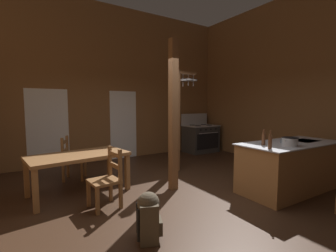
{
  "coord_description": "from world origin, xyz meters",
  "views": [
    {
      "loc": [
        -2.32,
        -3.29,
        1.65
      ],
      "look_at": [
        0.11,
        0.53,
        1.23
      ],
      "focal_mm": 25.09,
      "sensor_mm": 36.0,
      "label": 1
    }
  ],
  "objects_px": {
    "stove_range": "(201,138)",
    "ladderback_chair_near_window": "(72,159)",
    "mixing_bowl_on_counter": "(286,141)",
    "bottle_short_on_counter": "(270,142)",
    "dining_table": "(79,159)",
    "ladderback_chair_by_post": "(107,179)",
    "stockpot_on_counter": "(290,142)",
    "bottle_tall_on_counter": "(264,139)",
    "backpack": "(149,215)",
    "kitchen_island": "(290,166)"
  },
  "relations": [
    {
      "from": "dining_table",
      "to": "bottle_short_on_counter",
      "type": "relative_size",
      "value": 5.98
    },
    {
      "from": "ladderback_chair_near_window",
      "to": "ladderback_chair_by_post",
      "type": "height_order",
      "value": "same"
    },
    {
      "from": "ladderback_chair_near_window",
      "to": "backpack",
      "type": "height_order",
      "value": "ladderback_chair_near_window"
    },
    {
      "from": "ladderback_chair_near_window",
      "to": "stockpot_on_counter",
      "type": "xyz_separation_m",
      "value": [
        3.03,
        -3.14,
        0.55
      ]
    },
    {
      "from": "dining_table",
      "to": "ladderback_chair_by_post",
      "type": "xyz_separation_m",
      "value": [
        0.26,
        -0.84,
        -0.2
      ]
    },
    {
      "from": "ladderback_chair_by_post",
      "to": "stove_range",
      "type": "bearing_deg",
      "value": 32.02
    },
    {
      "from": "stove_range",
      "to": "ladderback_chair_by_post",
      "type": "height_order",
      "value": "stove_range"
    },
    {
      "from": "mixing_bowl_on_counter",
      "to": "kitchen_island",
      "type": "bearing_deg",
      "value": -1.42
    },
    {
      "from": "ladderback_chair_by_post",
      "to": "bottle_tall_on_counter",
      "type": "distance_m",
      "value": 2.78
    },
    {
      "from": "stove_range",
      "to": "ladderback_chair_near_window",
      "type": "bearing_deg",
      "value": -169.34
    },
    {
      "from": "stove_range",
      "to": "bottle_short_on_counter",
      "type": "relative_size",
      "value": 4.39
    },
    {
      "from": "stockpot_on_counter",
      "to": "ladderback_chair_by_post",
      "type": "bearing_deg",
      "value": 154.26
    },
    {
      "from": "stove_range",
      "to": "bottle_tall_on_counter",
      "type": "xyz_separation_m",
      "value": [
        -1.65,
        -3.65,
        0.56
      ]
    },
    {
      "from": "dining_table",
      "to": "stockpot_on_counter",
      "type": "relative_size",
      "value": 5.33
    },
    {
      "from": "mixing_bowl_on_counter",
      "to": "bottle_short_on_counter",
      "type": "relative_size",
      "value": 0.7
    },
    {
      "from": "stove_range",
      "to": "mixing_bowl_on_counter",
      "type": "height_order",
      "value": "stove_range"
    },
    {
      "from": "stockpot_on_counter",
      "to": "bottle_tall_on_counter",
      "type": "bearing_deg",
      "value": 133.95
    },
    {
      "from": "mixing_bowl_on_counter",
      "to": "bottle_tall_on_counter",
      "type": "distance_m",
      "value": 0.55
    },
    {
      "from": "bottle_tall_on_counter",
      "to": "backpack",
      "type": "bearing_deg",
      "value": -176.54
    },
    {
      "from": "ladderback_chair_by_post",
      "to": "kitchen_island",
      "type": "bearing_deg",
      "value": -19.7
    },
    {
      "from": "mixing_bowl_on_counter",
      "to": "stove_range",
      "type": "bearing_deg",
      "value": 73.54
    },
    {
      "from": "mixing_bowl_on_counter",
      "to": "bottle_short_on_counter",
      "type": "height_order",
      "value": "bottle_short_on_counter"
    },
    {
      "from": "bottle_tall_on_counter",
      "to": "bottle_short_on_counter",
      "type": "height_order",
      "value": "bottle_short_on_counter"
    },
    {
      "from": "dining_table",
      "to": "ladderback_chair_by_post",
      "type": "distance_m",
      "value": 0.9
    },
    {
      "from": "mixing_bowl_on_counter",
      "to": "stockpot_on_counter",
      "type": "bearing_deg",
      "value": -138.99
    },
    {
      "from": "ladderback_chair_near_window",
      "to": "ladderback_chair_by_post",
      "type": "relative_size",
      "value": 1.0
    },
    {
      "from": "stockpot_on_counter",
      "to": "mixing_bowl_on_counter",
      "type": "xyz_separation_m",
      "value": [
        0.24,
        0.21,
        -0.04
      ]
    },
    {
      "from": "bottle_short_on_counter",
      "to": "mixing_bowl_on_counter",
      "type": "bearing_deg",
      "value": 13.21
    },
    {
      "from": "mixing_bowl_on_counter",
      "to": "bottle_tall_on_counter",
      "type": "relative_size",
      "value": 0.74
    },
    {
      "from": "bottle_short_on_counter",
      "to": "stockpot_on_counter",
      "type": "bearing_deg",
      "value": -3.12
    },
    {
      "from": "dining_table",
      "to": "stockpot_on_counter",
      "type": "distance_m",
      "value": 3.79
    },
    {
      "from": "ladderback_chair_near_window",
      "to": "stockpot_on_counter",
      "type": "height_order",
      "value": "stockpot_on_counter"
    },
    {
      "from": "stove_range",
      "to": "stockpot_on_counter",
      "type": "bearing_deg",
      "value": -108.8
    },
    {
      "from": "backpack",
      "to": "stockpot_on_counter",
      "type": "height_order",
      "value": "stockpot_on_counter"
    },
    {
      "from": "kitchen_island",
      "to": "dining_table",
      "type": "relative_size",
      "value": 1.22
    },
    {
      "from": "backpack",
      "to": "mixing_bowl_on_counter",
      "type": "bearing_deg",
      "value": 0.82
    },
    {
      "from": "stove_range",
      "to": "dining_table",
      "type": "bearing_deg",
      "value": -158.27
    },
    {
      "from": "bottle_tall_on_counter",
      "to": "bottle_short_on_counter",
      "type": "distance_m",
      "value": 0.36
    },
    {
      "from": "dining_table",
      "to": "bottle_short_on_counter",
      "type": "height_order",
      "value": "bottle_short_on_counter"
    },
    {
      "from": "stove_range",
      "to": "bottle_tall_on_counter",
      "type": "bearing_deg",
      "value": -114.3
    },
    {
      "from": "ladderback_chair_near_window",
      "to": "backpack",
      "type": "bearing_deg",
      "value": -83.56
    },
    {
      "from": "kitchen_island",
      "to": "bottle_short_on_counter",
      "type": "bearing_deg",
      "value": -169.32
    },
    {
      "from": "ladderback_chair_by_post",
      "to": "bottle_short_on_counter",
      "type": "distance_m",
      "value": 2.71
    },
    {
      "from": "stockpot_on_counter",
      "to": "ladderback_chair_near_window",
      "type": "bearing_deg",
      "value": 133.99
    },
    {
      "from": "ladderback_chair_near_window",
      "to": "bottle_short_on_counter",
      "type": "xyz_separation_m",
      "value": [
        2.5,
        -3.11,
        0.59
      ]
    },
    {
      "from": "mixing_bowl_on_counter",
      "to": "backpack",
      "type": "bearing_deg",
      "value": -179.18
    },
    {
      "from": "stockpot_on_counter",
      "to": "bottle_short_on_counter",
      "type": "height_order",
      "value": "bottle_short_on_counter"
    },
    {
      "from": "kitchen_island",
      "to": "bottle_tall_on_counter",
      "type": "xyz_separation_m",
      "value": [
        -0.7,
        0.11,
        0.58
      ]
    },
    {
      "from": "kitchen_island",
      "to": "stove_range",
      "type": "relative_size",
      "value": 1.66
    },
    {
      "from": "dining_table",
      "to": "backpack",
      "type": "bearing_deg",
      "value": -79.39
    }
  ]
}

